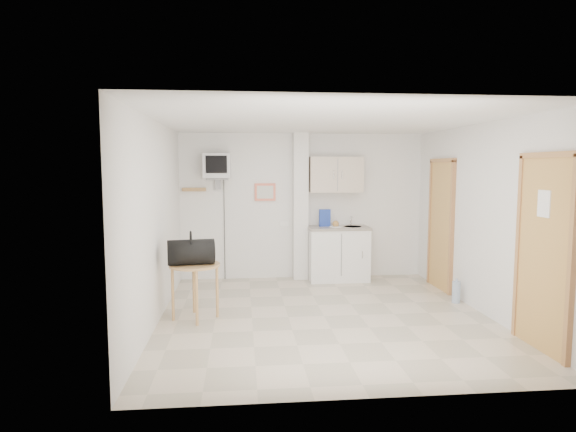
{
  "coord_description": "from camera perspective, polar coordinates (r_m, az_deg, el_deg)",
  "views": [
    {
      "loc": [
        -1.05,
        -6.01,
        1.92
      ],
      "look_at": [
        -0.41,
        0.6,
        1.25
      ],
      "focal_mm": 30.0,
      "sensor_mm": 36.0,
      "label": 1
    }
  ],
  "objects": [
    {
      "name": "kitchenette",
      "position": [
        8.25,
        5.89,
        -2.04
      ],
      "size": [
        1.03,
        0.58,
        2.1
      ],
      "color": "white",
      "rests_on": "ground"
    },
    {
      "name": "duffel_bag",
      "position": [
        6.14,
        -11.42,
        -4.18
      ],
      "size": [
        0.62,
        0.4,
        0.43
      ],
      "rotation": [
        0.0,
        0.0,
        0.15
      ],
      "color": "black",
      "rests_on": "round_table"
    },
    {
      "name": "round_table",
      "position": [
        6.22,
        -10.99,
        -6.45
      ],
      "size": [
        0.63,
        0.63,
        0.71
      ],
      "rotation": [
        0.0,
        0.0,
        0.16
      ],
      "color": "tan",
      "rests_on": "ground"
    },
    {
      "name": "crt_television",
      "position": [
        8.04,
        -8.41,
        5.82
      ],
      "size": [
        0.44,
        0.45,
        2.15
      ],
      "color": "slate",
      "rests_on": "ground"
    },
    {
      "name": "water_bottle",
      "position": [
        7.33,
        19.31,
        -8.49
      ],
      "size": [
        0.12,
        0.12,
        0.35
      ],
      "color": "#96ABC5",
      "rests_on": "ground"
    },
    {
      "name": "ground",
      "position": [
        6.39,
        4.29,
        -11.73
      ],
      "size": [
        4.5,
        4.5,
        0.0
      ],
      "primitive_type": "plane",
      "color": "beige",
      "rests_on": "ground"
    },
    {
      "name": "room_envelope",
      "position": [
        6.24,
        6.43,
        2.22
      ],
      "size": [
        4.24,
        4.54,
        2.55
      ],
      "color": "white",
      "rests_on": "ground"
    }
  ]
}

